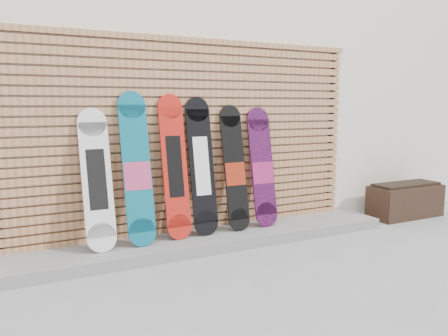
{
  "coord_description": "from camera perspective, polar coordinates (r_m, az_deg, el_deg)",
  "views": [
    {
      "loc": [
        -2.03,
        -3.63,
        1.56
      ],
      "look_at": [
        0.15,
        0.75,
        0.85
      ],
      "focal_mm": 35.0,
      "sensor_mm": 36.0,
      "label": 1
    }
  ],
  "objects": [
    {
      "name": "snowboard_5",
      "position": [
        5.24,
        5.01,
        0.04
      ],
      "size": [
        0.29,
        0.31,
        1.41
      ],
      "color": "black",
      "rests_on": "concrete_step"
    },
    {
      "name": "ground",
      "position": [
        4.44,
        2.66,
        -12.31
      ],
      "size": [
        80.0,
        80.0,
        0.0
      ],
      "primitive_type": "plane",
      "color": "gray",
      "rests_on": "ground"
    },
    {
      "name": "concrete_step",
      "position": [
        4.93,
        -2.77,
        -9.45
      ],
      "size": [
        4.6,
        0.7,
        0.12
      ],
      "primitive_type": "cube",
      "color": "gray",
      "rests_on": "ground"
    },
    {
      "name": "snowboard_0",
      "position": [
        4.52,
        -16.27,
        -1.45
      ],
      "size": [
        0.29,
        0.37,
        1.41
      ],
      "color": "white",
      "rests_on": "concrete_step"
    },
    {
      "name": "snowboard_3",
      "position": [
        4.87,
        -2.95,
        0.27
      ],
      "size": [
        0.28,
        0.31,
        1.53
      ],
      "color": "black",
      "rests_on": "concrete_step"
    },
    {
      "name": "snowboard_1",
      "position": [
        4.59,
        -11.31,
        -0.17
      ],
      "size": [
        0.29,
        0.37,
        1.59
      ],
      "color": "#0D667F",
      "rests_on": "concrete_step"
    },
    {
      "name": "building",
      "position": [
        7.57,
        -7.0,
        10.0
      ],
      "size": [
        12.0,
        5.0,
        3.6
      ],
      "primitive_type": "cube",
      "color": "white",
      "rests_on": "ground"
    },
    {
      "name": "snowboard_2",
      "position": [
        4.74,
        -6.47,
        0.2
      ],
      "size": [
        0.27,
        0.31,
        1.56
      ],
      "color": "red",
      "rests_on": "concrete_step"
    },
    {
      "name": "snowboard_4",
      "position": [
        5.05,
        1.41,
        -0.08
      ],
      "size": [
        0.26,
        0.31,
        1.44
      ],
      "color": "black",
      "rests_on": "concrete_step"
    },
    {
      "name": "slat_wall",
      "position": [
        4.98,
        -4.21,
        4.18
      ],
      "size": [
        4.26,
        0.08,
        2.29
      ],
      "color": "#B4764B",
      "rests_on": "ground"
    },
    {
      "name": "planter_box",
      "position": [
        6.64,
        22.58,
        -3.9
      ],
      "size": [
        1.07,
        0.45,
        0.48
      ],
      "color": "black",
      "rests_on": "ground"
    }
  ]
}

